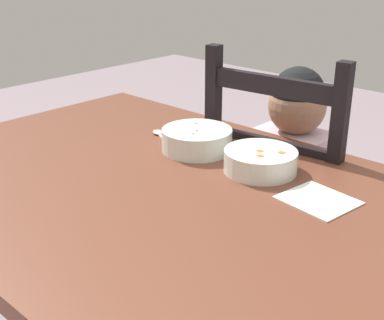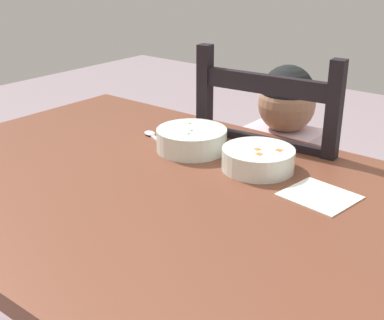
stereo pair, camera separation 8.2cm
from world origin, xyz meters
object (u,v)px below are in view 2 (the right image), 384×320
at_px(spoon, 153,136).
at_px(bowl_of_peas, 192,139).
at_px(bowl_of_carrots, 258,158).
at_px(dining_table, 181,230).
at_px(child_figure, 278,172).
at_px(dining_chair, 276,218).

bearing_deg(spoon, bowl_of_peas, -4.17).
height_order(bowl_of_peas, spoon, bowl_of_peas).
relative_size(bowl_of_peas, bowl_of_carrots, 1.06).
relative_size(dining_table, spoon, 11.27).
height_order(child_figure, spoon, child_figure).
xyz_separation_m(dining_chair, bowl_of_peas, (-0.11, -0.30, 0.33)).
bearing_deg(dining_chair, spoon, -132.84).
relative_size(dining_table, dining_chair, 1.45).
bearing_deg(bowl_of_peas, bowl_of_carrots, -0.00).
distance_m(bowl_of_peas, spoon, 0.16).
relative_size(dining_chair, bowl_of_peas, 5.49).
bearing_deg(bowl_of_carrots, dining_table, -107.97).
bearing_deg(child_figure, spoon, -132.53).
xyz_separation_m(child_figure, spoon, (-0.26, -0.28, 0.14)).
distance_m(dining_chair, child_figure, 0.16).
xyz_separation_m(dining_chair, child_figure, (-0.01, -0.00, 0.16)).
xyz_separation_m(dining_chair, bowl_of_carrots, (0.10, -0.30, 0.32)).
bearing_deg(bowl_of_carrots, spoon, 178.23).
bearing_deg(bowl_of_peas, dining_chair, 69.59).
height_order(bowl_of_carrots, spoon, bowl_of_carrots).
xyz_separation_m(dining_table, bowl_of_peas, (-0.14, 0.21, 0.13)).
height_order(dining_table, spoon, spoon).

